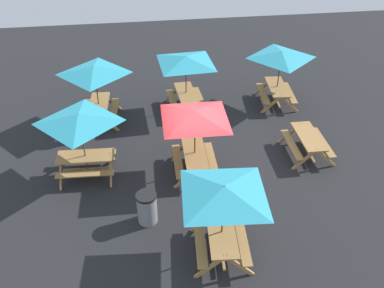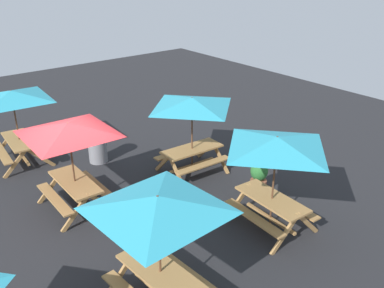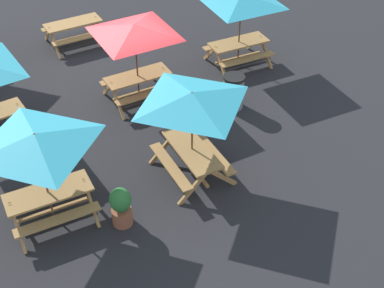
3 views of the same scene
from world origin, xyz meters
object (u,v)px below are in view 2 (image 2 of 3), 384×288
at_px(picnic_table_0, 192,108).
at_px(potted_plant_0, 259,177).
at_px(picnic_table_1, 158,212).
at_px(picnic_table_4, 69,135).
at_px(trash_bin_gray, 97,147).
at_px(picnic_table_6, 276,150).
at_px(picnic_table_5, 12,101).

distance_m(picnic_table_0, potted_plant_0, 2.62).
distance_m(picnic_table_0, picnic_table_1, 5.26).
distance_m(picnic_table_0, picnic_table_4, 3.49).
bearing_deg(trash_bin_gray, picnic_table_6, -164.90).
bearing_deg(picnic_table_6, picnic_table_0, -1.77).
bearing_deg(trash_bin_gray, picnic_table_4, 141.30).
xyz_separation_m(picnic_table_0, picnic_table_1, (-3.73, 3.71, 0.00)).
bearing_deg(picnic_table_0, picnic_table_1, 47.88).
bearing_deg(potted_plant_0, picnic_table_4, 59.86).
bearing_deg(picnic_table_5, picnic_table_1, -175.73).
relative_size(picnic_table_1, picnic_table_6, 1.21).
distance_m(picnic_table_1, picnic_table_6, 3.44).
relative_size(picnic_table_5, potted_plant_0, 2.92).
distance_m(picnic_table_5, potted_plant_0, 7.40).
relative_size(trash_bin_gray, potted_plant_0, 1.01).
height_order(picnic_table_4, trash_bin_gray, picnic_table_4).
bearing_deg(picnic_table_0, picnic_table_4, -2.23).
distance_m(picnic_table_5, picnic_table_6, 7.85).
bearing_deg(picnic_table_4, trash_bin_gray, -37.44).
bearing_deg(picnic_table_1, picnic_table_4, -6.92).
height_order(trash_bin_gray, potted_plant_0, trash_bin_gray).
bearing_deg(picnic_table_4, potted_plant_0, -118.88).
height_order(picnic_table_4, picnic_table_6, same).
bearing_deg(potted_plant_0, trash_bin_gray, 28.69).
bearing_deg(picnic_table_5, picnic_table_4, -172.23).
distance_m(picnic_table_6, potted_plant_0, 2.13).
bearing_deg(trash_bin_gray, picnic_table_1, 162.81).
relative_size(picnic_table_4, trash_bin_gray, 2.89).
bearing_deg(picnic_table_0, picnic_table_5, -43.14).
height_order(picnic_table_0, potted_plant_0, picnic_table_0).
bearing_deg(picnic_table_0, trash_bin_gray, -49.72).
relative_size(picnic_table_0, picnic_table_5, 0.83).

